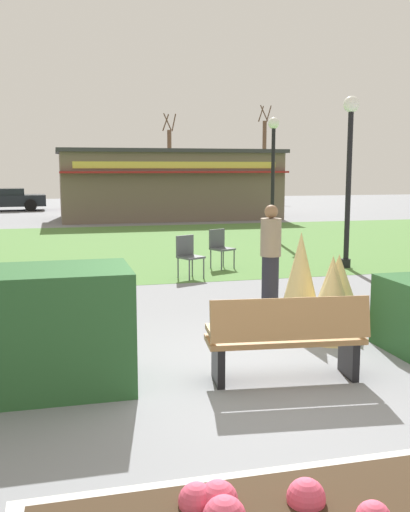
% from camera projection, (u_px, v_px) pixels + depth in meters
% --- Properties ---
extents(ground_plane, '(80.00, 80.00, 0.00)m').
position_uv_depth(ground_plane, '(253.00, 381.00, 6.40)').
color(ground_plane, slate).
extents(lawn_patch, '(36.00, 12.00, 0.01)m').
position_uv_depth(lawn_patch, '(127.00, 246.00, 17.45)').
color(lawn_patch, '#4C7A38').
rests_on(lawn_patch, ground_plane).
extents(park_bench, '(1.75, 0.70, 0.95)m').
position_uv_depth(park_bench, '(287.00, 338.00, 6.31)').
color(park_bench, '#9E7547').
rests_on(park_bench, ground_plane).
extents(hedge_left, '(2.59, 1.10, 1.26)m').
position_uv_depth(hedge_left, '(3.00, 332.00, 5.99)').
color(hedge_left, '#28562B').
rests_on(hedge_left, ground_plane).
extents(ornamental_grass_behind_left, '(0.73, 0.73, 1.12)m').
position_uv_depth(ornamental_grass_behind_left, '(332.00, 296.00, 8.00)').
color(ornamental_grass_behind_left, tan).
rests_on(ornamental_grass_behind_left, ground_plane).
extents(ornamental_grass_behind_right, '(0.68, 0.68, 1.40)m').
position_uv_depth(ornamental_grass_behind_right, '(300.00, 281.00, 8.37)').
color(ornamental_grass_behind_right, tan).
rests_on(ornamental_grass_behind_right, ground_plane).
extents(ornamental_grass_behind_center, '(0.78, 0.78, 1.02)m').
position_uv_depth(ornamental_grass_behind_center, '(332.00, 303.00, 7.85)').
color(ornamental_grass_behind_center, tan).
rests_on(ornamental_grass_behind_center, ground_plane).
extents(ornamental_grass_behind_far, '(0.77, 0.77, 1.06)m').
position_uv_depth(ornamental_grass_behind_far, '(338.00, 290.00, 8.56)').
color(ornamental_grass_behind_far, tan).
rests_on(ornamental_grass_behind_far, ground_plane).
extents(lamppost_mid, '(0.36, 0.36, 3.87)m').
position_uv_depth(lamppost_mid, '(349.00, 160.00, 13.32)').
color(lamppost_mid, black).
rests_on(lamppost_mid, ground_plane).
extents(lamppost_far, '(0.36, 0.36, 3.87)m').
position_uv_depth(lamppost_far, '(273.00, 163.00, 18.86)').
color(lamppost_far, black).
rests_on(lamppost_far, ground_plane).
extents(food_kiosk, '(9.91, 4.88, 3.09)m').
position_uv_depth(food_kiosk, '(168.00, 184.00, 26.94)').
color(food_kiosk, '#6B5B4C').
rests_on(food_kiosk, ground_plane).
extents(cafe_chair_west, '(0.58, 0.58, 0.89)m').
position_uv_depth(cafe_chair_west, '(220.00, 245.00, 13.53)').
color(cafe_chair_west, '#4C5156').
rests_on(cafe_chair_west, ground_plane).
extents(cafe_chair_east, '(0.59, 0.59, 0.89)m').
position_uv_depth(cafe_chair_east, '(188.00, 253.00, 12.30)').
color(cafe_chair_east, '#4C5156').
rests_on(cafe_chair_east, ground_plane).
extents(person_strolling, '(0.34, 0.34, 1.69)m').
position_uv_depth(person_strolling, '(271.00, 255.00, 9.69)').
color(person_strolling, '#23232D').
rests_on(person_strolling, ground_plane).
extents(parked_car_west_slot, '(4.28, 2.21, 1.20)m').
position_uv_depth(parked_car_west_slot, '(4.00, 199.00, 31.75)').
color(parked_car_west_slot, black).
rests_on(parked_car_west_slot, ground_plane).
extents(parked_car_center_slot, '(4.23, 2.11, 1.20)m').
position_uv_depth(parked_car_center_slot, '(106.00, 198.00, 33.07)').
color(parked_car_center_slot, maroon).
rests_on(parked_car_center_slot, ground_plane).
extents(tree_left_bg, '(0.91, 0.96, 6.62)m').
position_uv_depth(tree_left_bg, '(264.00, 159.00, 41.89)').
color(tree_left_bg, brown).
rests_on(tree_left_bg, ground_plane).
extents(tree_center_bg, '(0.91, 0.96, 5.83)m').
position_uv_depth(tree_center_bg, '(170.00, 164.00, 39.28)').
color(tree_center_bg, brown).
rests_on(tree_center_bg, ground_plane).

